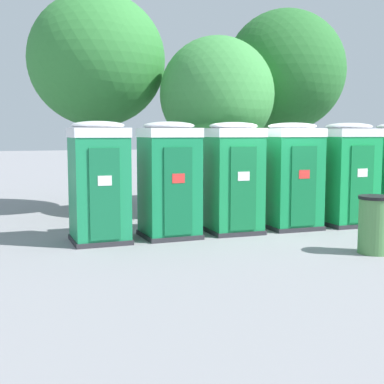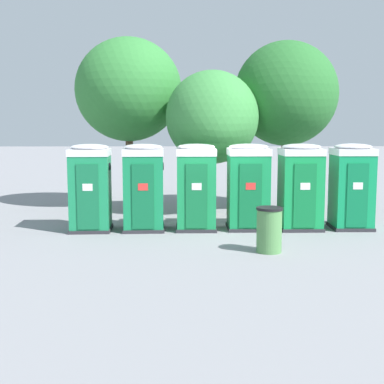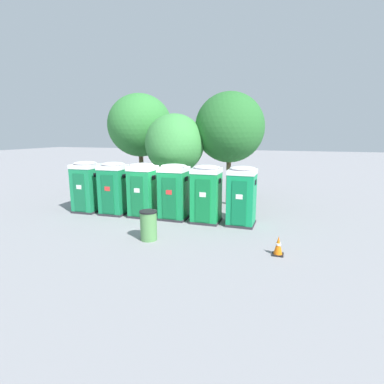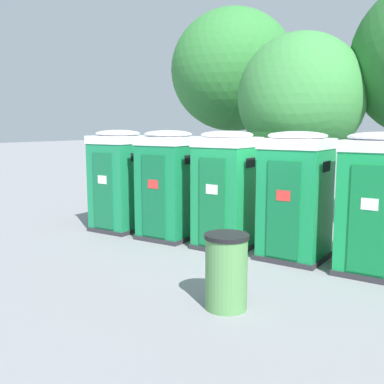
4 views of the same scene
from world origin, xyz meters
TOP-DOWN VIEW (x-y plane):
  - ground_plane at (0.00, 0.00)m, footprint 120.00×120.00m
  - portapotty_0 at (-3.86, -0.40)m, footprint 1.21×1.24m
  - portapotty_1 at (-2.31, -0.35)m, footprint 1.25×1.25m
  - portapotty_2 at (-0.77, -0.29)m, footprint 1.17×1.21m
  - portapotty_3 at (0.78, -0.23)m, footprint 1.23×1.21m
  - portapotty_4 at (2.33, -0.28)m, footprint 1.24×1.21m
  - street_tree_0 at (-0.16, 2.28)m, footprint 3.13×3.13m
  - street_tree_1 at (-3.14, 4.09)m, footprint 3.90×3.90m
  - street_tree_2 at (2.55, 3.43)m, footprint 3.70×3.70m
  - trash_can at (0.94, -3.17)m, footprint 0.65×0.65m

SIDE VIEW (x-z plane):
  - ground_plane at x=0.00m, z-range 0.00..0.00m
  - trash_can at x=0.94m, z-range 0.00..1.11m
  - portapotty_3 at x=0.78m, z-range 0.01..2.55m
  - portapotty_4 at x=2.33m, z-range 0.01..2.55m
  - portapotty_1 at x=-2.31m, z-range 0.01..2.55m
  - portapotty_0 at x=-3.86m, z-range 0.01..2.55m
  - portapotty_2 at x=-0.77m, z-range 0.01..2.55m
  - street_tree_0 at x=-0.16m, z-range 0.87..5.79m
  - street_tree_2 at x=2.55m, z-range 1.16..7.21m
  - street_tree_1 at x=-3.14m, z-range 1.22..7.49m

